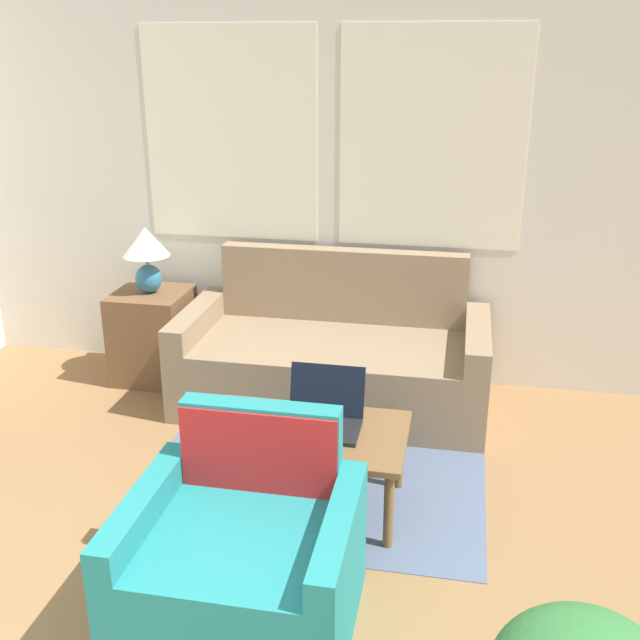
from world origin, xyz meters
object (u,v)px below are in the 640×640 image
(table_lamp, at_px, (146,251))
(coffee_table, at_px, (304,439))
(couch, at_px, (334,360))
(snack_bowl, at_px, (240,432))
(armchair, at_px, (245,562))
(laptop, at_px, (323,414))
(cup_navy, at_px, (253,411))

(table_lamp, height_order, coffee_table, table_lamp)
(table_lamp, xyz_separation_m, coffee_table, (1.28, -1.26, -0.51))
(couch, distance_m, snack_bowl, 1.29)
(armchair, distance_m, coffee_table, 0.79)
(laptop, distance_m, snack_bowl, 0.40)
(couch, bearing_deg, coffee_table, -87.00)
(armchair, bearing_deg, coffee_table, 85.77)
(coffee_table, xyz_separation_m, cup_navy, (-0.26, 0.05, 0.09))
(snack_bowl, bearing_deg, table_lamp, 126.32)
(coffee_table, bearing_deg, laptop, 39.55)
(coffee_table, distance_m, laptop, 0.15)
(laptop, bearing_deg, armchair, -99.17)
(armchair, relative_size, table_lamp, 1.96)
(coffee_table, xyz_separation_m, laptop, (0.08, 0.07, 0.10))
(armchair, height_order, coffee_table, armchair)
(cup_navy, bearing_deg, armchair, -76.65)
(laptop, height_order, snack_bowl, laptop)
(armchair, height_order, cup_navy, armchair)
(couch, height_order, snack_bowl, couch)
(table_lamp, relative_size, coffee_table, 0.45)
(laptop, distance_m, cup_navy, 0.34)
(table_lamp, relative_size, snack_bowl, 2.69)
(couch, relative_size, cup_navy, 18.30)
(armchair, relative_size, laptop, 2.33)
(armchair, xyz_separation_m, table_lamp, (-1.22, 2.04, 0.61))
(couch, distance_m, coffee_table, 1.15)
(couch, height_order, cup_navy, couch)
(cup_navy, xyz_separation_m, snack_bowl, (-0.02, -0.17, -0.02))
(laptop, height_order, cup_navy, laptop)
(coffee_table, relative_size, laptop, 2.67)
(table_lamp, bearing_deg, coffee_table, -44.43)
(couch, xyz_separation_m, laptop, (0.14, -1.08, 0.19))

